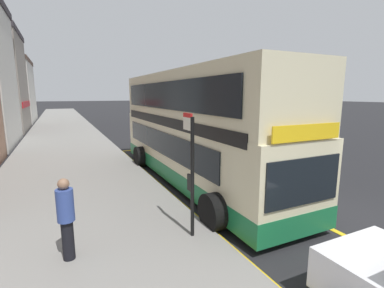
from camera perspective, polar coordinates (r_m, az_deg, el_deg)
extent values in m
plane|color=black|center=(37.68, -14.35, 4.44)|extent=(260.00, 260.00, 0.00)
cube|color=gray|center=(36.95, -25.07, 3.81)|extent=(6.00, 76.00, 0.14)
cube|color=beige|center=(11.38, 0.21, -0.92)|extent=(2.49, 11.45, 2.30)
cube|color=beige|center=(11.17, 0.22, 9.71)|extent=(2.46, 11.22, 1.90)
cube|color=#196B3D|center=(11.57, 0.21, -5.06)|extent=(2.51, 11.47, 0.60)
cube|color=black|center=(11.21, 0.22, 4.95)|extent=(2.52, 10.53, 0.36)
cube|color=black|center=(11.22, -6.50, 0.40)|extent=(0.04, 9.16, 0.90)
cube|color=black|center=(10.68, -5.98, 9.90)|extent=(0.04, 10.07, 1.00)
cube|color=black|center=(6.78, 22.04, -7.19)|extent=(2.19, 0.04, 1.10)
cube|color=yellow|center=(6.55, 22.69, 2.22)|extent=(1.99, 0.04, 0.36)
cylinder|color=black|center=(7.54, 4.87, -13.62)|extent=(0.56, 1.00, 1.00)
cylinder|color=black|center=(9.10, 19.73, -9.95)|extent=(0.56, 1.00, 1.00)
cylinder|color=black|center=(14.00, -10.38, -2.55)|extent=(0.56, 1.00, 1.00)
cylinder|color=black|center=(14.90, -0.45, -1.61)|extent=(0.56, 1.00, 1.00)
cube|color=gold|center=(11.15, -6.60, -8.38)|extent=(0.16, 14.95, 0.01)
cube|color=gold|center=(12.35, 6.36, -6.52)|extent=(0.16, 14.95, 0.01)
cube|color=gold|center=(18.41, -9.86, -1.06)|extent=(3.07, 0.16, 0.01)
cylinder|color=black|center=(6.58, 0.08, -7.07)|extent=(0.09, 0.09, 2.89)
cube|color=silver|center=(6.55, -0.88, 4.19)|extent=(0.05, 0.42, 0.30)
cube|color=red|center=(6.53, -0.89, 5.94)|extent=(0.05, 0.42, 0.10)
cube|color=black|center=(6.71, -0.29, -8.04)|extent=(0.06, 0.28, 0.40)
cube|color=#B2191E|center=(32.37, -30.91, 7.06)|extent=(0.08, 6.98, 0.56)
cube|color=slate|center=(40.62, -7.83, 5.99)|extent=(1.76, 4.20, 0.72)
cube|color=black|center=(40.48, -7.81, 6.91)|extent=(1.52, 1.90, 0.60)
cylinder|color=black|center=(41.61, -9.60, 5.54)|extent=(0.22, 0.60, 0.60)
cylinder|color=black|center=(42.17, -7.15, 5.66)|extent=(0.22, 0.60, 0.60)
cylinder|color=black|center=(39.13, -8.53, 5.29)|extent=(0.22, 0.60, 0.60)
cylinder|color=black|center=(39.71, -5.95, 5.41)|extent=(0.22, 0.60, 0.60)
cylinder|color=black|center=(6.60, -24.14, -17.56)|extent=(0.24, 0.24, 0.85)
cylinder|color=#33478C|center=(6.29, -24.64, -11.38)|extent=(0.34, 0.34, 0.67)
sphere|color=#8C664C|center=(6.15, -24.95, -7.47)|extent=(0.23, 0.23, 0.23)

